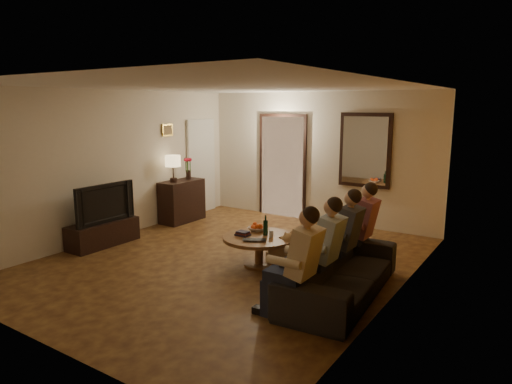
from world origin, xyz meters
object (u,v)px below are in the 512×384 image
Objects in this scene: person_b at (323,254)px; wine_bottle at (266,225)px; dog at (280,246)px; bowl at (257,229)px; person_a at (299,269)px; tv at (101,203)px; laptop at (254,241)px; tv_stand at (103,233)px; person_d at (360,231)px; coffee_table at (259,251)px; sofa at (341,270)px; table_lamp at (173,169)px; dresser at (182,201)px; person_c at (343,242)px.

person_b is 3.87× the size of wine_bottle.
dog is 2.16× the size of bowl.
dog is at bearing -1.71° from bowl.
tv is at bearing 171.22° from person_a.
dog is 0.54m from laptop.
person_a is at bearing -46.31° from wine_bottle.
tv_stand is at bearing -162.21° from bowl.
person_d reaches higher than laptop.
person_b reaches higher than coffee_table.
person_b is 1.42m from dog.
person_a is at bearing -90.00° from person_b.
person_d reaches higher than wine_bottle.
wine_bottle reaches higher than sofa.
tv_stand is at bearing 179.57° from person_b.
table_lamp is 2.80m from bowl.
coffee_table is (2.75, -1.35, -0.20)m from dresser.
person_d reaches higher than dresser.
person_b and person_d have the same top height.
coffee_table is (-1.43, 0.34, -0.10)m from sofa.
coffee_table is at bearing 154.37° from person_b.
wine_bottle is at bearing 150.02° from person_b.
person_b is at bearing -12.75° from dog.
sofa is 6.80× the size of laptop.
tv is at bearing 89.28° from sofa.
person_d reaches higher than tv.
laptop is (0.05, -0.38, -0.14)m from wine_bottle.
tv_stand is 3.10m from dog.
wine_bottle is (-0.19, -0.11, 0.32)m from dog.
tv is 4.21m from sofa.
laptop is at bearing 163.80° from person_b.
tv is at bearing 179.57° from person_b.
table_lamp is 1.74× the size of wine_bottle.
sofa is 0.95m from person_d.
dog is 0.53× the size of coffee_table.
person_d is 1.13× the size of coffee_table.
sofa is 4.00× the size of dog.
person_b reaches higher than bowl.
table_lamp is at bearing -90.00° from dresser.
wine_bottle is at bearing -24.01° from dresser.
wine_bottle reaches higher than laptop.
sofa is (4.18, 0.27, -0.41)m from tv.
person_c is (0.00, 1.20, 0.00)m from person_a.
dresser is at bearing 0.00° from tv.
dresser is 4.54m from person_b.
tv is 4.13m from person_a.
tv reaches higher than wine_bottle.
person_a is at bearing -90.00° from person_c.
table_lamp is (0.00, -0.22, 0.69)m from dresser.
bowl is at bearing 89.47° from laptop.
table_lamp reaches higher than sofa.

